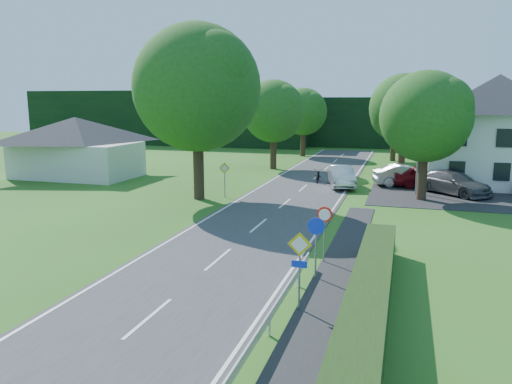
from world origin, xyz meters
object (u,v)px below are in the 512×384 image
(moving_car, at_px, (341,176))
(streetlight, at_px, (417,132))
(parked_car_silver_a, at_px, (407,175))
(motorcycle, at_px, (318,175))
(parked_car_grey, at_px, (454,183))
(parasol, at_px, (437,172))
(parked_car_red, at_px, (426,176))

(moving_car, bearing_deg, streetlight, -28.74)
(streetlight, bearing_deg, parked_car_silver_a, 99.61)
(motorcycle, bearing_deg, parked_car_grey, -19.35)
(motorcycle, distance_m, parasol, 9.41)
(streetlight, height_order, parasol, streetlight)
(parked_car_silver_a, bearing_deg, motorcycle, 74.80)
(streetlight, relative_size, parked_car_grey, 1.43)
(streetlight, bearing_deg, parasol, 70.56)
(moving_car, bearing_deg, motorcycle, 125.42)
(parked_car_silver_a, bearing_deg, streetlight, 173.94)
(parked_car_red, bearing_deg, streetlight, 154.41)
(streetlight, relative_size, moving_car, 1.63)
(parasol, bearing_deg, streetlight, -109.44)
(streetlight, distance_m, motorcycle, 8.98)
(parked_car_red, relative_size, parked_car_silver_a, 0.99)
(parked_car_grey, distance_m, parasol, 4.43)
(parked_car_red, relative_size, parked_car_grey, 0.89)
(moving_car, distance_m, parked_car_grey, 8.06)
(parasol, bearing_deg, motorcycle, -168.86)
(parked_car_red, xyz_separation_m, parked_car_silver_a, (-1.43, 0.24, -0.02))
(streetlight, relative_size, parked_car_silver_a, 1.60)
(motorcycle, xyz_separation_m, parked_car_grey, (10.12, -2.52, 0.24))
(motorcycle, bearing_deg, parasol, 5.76)
(parked_car_grey, bearing_deg, parked_car_red, 80.87)
(parked_car_silver_a, distance_m, parasol, 2.91)
(streetlight, xyz_separation_m, motorcycle, (-7.46, 3.18, -3.85))
(parasol, bearing_deg, parked_car_grey, -78.29)
(motorcycle, xyz_separation_m, parasol, (9.22, 1.82, 0.41))
(parked_car_silver_a, relative_size, parasol, 2.31)
(moving_car, bearing_deg, parasol, 12.68)
(parked_car_red, height_order, parked_car_silver_a, parked_car_red)
(motorcycle, height_order, parked_car_silver_a, parked_car_silver_a)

